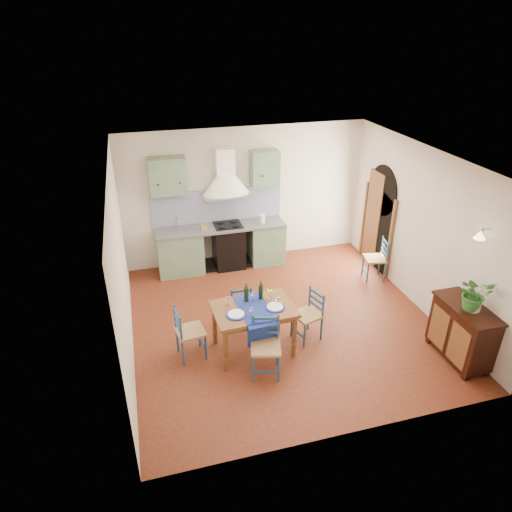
# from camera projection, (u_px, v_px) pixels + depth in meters

# --- Properties ---
(floor) EXTENTS (5.00, 5.00, 0.00)m
(floor) POSITION_uv_depth(u_px,v_px,m) (282.00, 321.00, 7.85)
(floor) COLOR #4E1C10
(floor) RESTS_ON ground
(back_wall) EXTENTS (5.00, 0.96, 2.80)m
(back_wall) POSITION_uv_depth(u_px,v_px,m) (226.00, 218.00, 9.21)
(back_wall) COLOR silver
(back_wall) RESTS_ON ground
(right_wall) EXTENTS (0.26, 5.00, 2.80)m
(right_wall) POSITION_uv_depth(u_px,v_px,m) (413.00, 228.00, 8.05)
(right_wall) COLOR silver
(right_wall) RESTS_ON ground
(left_wall) EXTENTS (0.04, 5.00, 2.80)m
(left_wall) POSITION_uv_depth(u_px,v_px,m) (121.00, 269.00, 6.61)
(left_wall) COLOR silver
(left_wall) RESTS_ON ground
(ceiling) EXTENTS (5.00, 5.00, 0.01)m
(ceiling) POSITION_uv_depth(u_px,v_px,m) (287.00, 161.00, 6.55)
(ceiling) COLOR white
(ceiling) RESTS_ON back_wall
(dining_table) EXTENTS (1.26, 0.95, 1.09)m
(dining_table) POSITION_uv_depth(u_px,v_px,m) (254.00, 313.00, 6.86)
(dining_table) COLOR brown
(dining_table) RESTS_ON ground
(chair_near) EXTENTS (0.51, 0.51, 0.90)m
(chair_near) POSITION_uv_depth(u_px,v_px,m) (266.00, 346.00, 6.51)
(chair_near) COLOR navy
(chair_near) RESTS_ON ground
(chair_far) EXTENTS (0.38, 0.38, 0.79)m
(chair_far) POSITION_uv_depth(u_px,v_px,m) (240.00, 304.00, 7.58)
(chair_far) COLOR navy
(chair_far) RESTS_ON ground
(chair_left) EXTENTS (0.46, 0.46, 0.87)m
(chair_left) POSITION_uv_depth(u_px,v_px,m) (188.00, 332.00, 6.82)
(chair_left) COLOR navy
(chair_left) RESTS_ON ground
(chair_right) EXTENTS (0.49, 0.49, 0.85)m
(chair_right) POSITION_uv_depth(u_px,v_px,m) (309.00, 315.00, 7.25)
(chair_right) COLOR navy
(chair_right) RESTS_ON ground
(chair_spare) EXTENTS (0.47, 0.47, 0.85)m
(chair_spare) POSITION_uv_depth(u_px,v_px,m) (376.00, 259.00, 8.93)
(chair_spare) COLOR navy
(chair_spare) RESTS_ON ground
(sideboard) EXTENTS (0.50, 1.05, 0.94)m
(sideboard) POSITION_uv_depth(u_px,v_px,m) (462.00, 331.00, 6.76)
(sideboard) COLOR black
(sideboard) RESTS_ON ground
(potted_plant) EXTENTS (0.54, 0.49, 0.51)m
(potted_plant) POSITION_uv_depth(u_px,v_px,m) (475.00, 294.00, 6.40)
(potted_plant) COLOR #2E6D2C
(potted_plant) RESTS_ON sideboard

